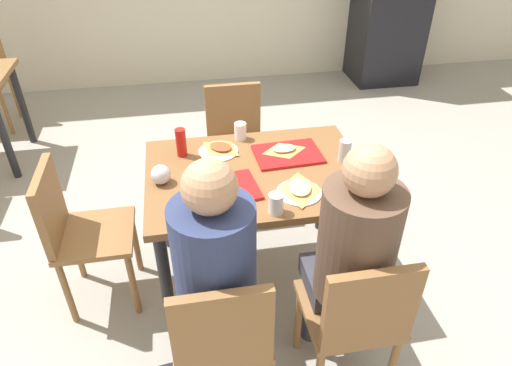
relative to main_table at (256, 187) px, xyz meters
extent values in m
cube|color=#9E998E|center=(0.00, 0.00, -0.67)|extent=(10.00, 10.00, 0.02)
cube|color=brown|center=(0.00, 0.00, 0.08)|extent=(1.14, 0.84, 0.04)
cylinder|color=black|center=(-0.51, -0.36, -0.30)|extent=(0.06, 0.06, 0.72)
cylinder|color=black|center=(0.51, -0.36, -0.30)|extent=(0.06, 0.06, 0.72)
cylinder|color=black|center=(-0.51, 0.36, -0.30)|extent=(0.06, 0.06, 0.72)
cylinder|color=black|center=(0.51, 0.36, -0.30)|extent=(0.06, 0.06, 0.72)
cube|color=olive|center=(-0.29, -0.72, -0.20)|extent=(0.40, 0.40, 0.03)
cube|color=olive|center=(-0.29, -0.90, 0.01)|extent=(0.38, 0.04, 0.40)
cylinder|color=olive|center=(-0.46, -0.55, -0.44)|extent=(0.04, 0.04, 0.44)
cylinder|color=olive|center=(-0.12, -0.55, -0.44)|extent=(0.04, 0.04, 0.44)
cube|color=olive|center=(0.29, -0.72, -0.20)|extent=(0.40, 0.40, 0.03)
cube|color=olive|center=(0.29, -0.90, 0.01)|extent=(0.38, 0.04, 0.40)
cylinder|color=olive|center=(0.12, -0.55, -0.44)|extent=(0.04, 0.04, 0.44)
cylinder|color=olive|center=(0.46, -0.55, -0.44)|extent=(0.04, 0.04, 0.44)
cube|color=olive|center=(0.00, 0.72, -0.20)|extent=(0.40, 0.40, 0.03)
cube|color=olive|center=(0.00, 0.90, 0.01)|extent=(0.38, 0.04, 0.40)
cylinder|color=olive|center=(0.17, 0.55, -0.44)|extent=(0.04, 0.04, 0.44)
cylinder|color=olive|center=(-0.17, 0.55, -0.44)|extent=(0.04, 0.04, 0.44)
cylinder|color=olive|center=(0.17, 0.89, -0.44)|extent=(0.04, 0.04, 0.44)
cylinder|color=olive|center=(-0.17, 0.89, -0.44)|extent=(0.04, 0.04, 0.44)
cube|color=olive|center=(-0.87, 0.00, -0.20)|extent=(0.40, 0.40, 0.03)
cube|color=olive|center=(-1.05, 0.00, 0.01)|extent=(0.04, 0.38, 0.40)
cylinder|color=olive|center=(-0.70, 0.17, -0.44)|extent=(0.04, 0.04, 0.44)
cylinder|color=olive|center=(-0.70, -0.17, -0.44)|extent=(0.04, 0.04, 0.44)
cylinder|color=olive|center=(-1.04, 0.17, -0.44)|extent=(0.04, 0.04, 0.44)
cylinder|color=olive|center=(-1.04, -0.17, -0.44)|extent=(0.04, 0.04, 0.44)
cylinder|color=#383842|center=(-0.37, -0.49, -0.42)|extent=(0.10, 0.10, 0.47)
cylinder|color=#383842|center=(-0.21, -0.49, -0.42)|extent=(0.10, 0.10, 0.47)
cube|color=#383842|center=(-0.29, -0.59, -0.14)|extent=(0.32, 0.28, 0.10)
cylinder|color=navy|center=(-0.29, -0.70, 0.17)|extent=(0.32, 0.32, 0.52)
sphere|color=tan|center=(-0.29, -0.70, 0.52)|extent=(0.20, 0.20, 0.20)
cylinder|color=#383842|center=(0.21, -0.49, -0.42)|extent=(0.10, 0.10, 0.47)
cylinder|color=#383842|center=(0.37, -0.49, -0.42)|extent=(0.10, 0.10, 0.47)
cube|color=#383842|center=(0.29, -0.59, -0.14)|extent=(0.32, 0.28, 0.10)
cylinder|color=brown|center=(0.29, -0.70, 0.17)|extent=(0.32, 0.32, 0.52)
sphere|color=tan|center=(0.29, -0.70, 0.52)|extent=(0.20, 0.20, 0.20)
cube|color=red|center=(-0.20, -0.15, 0.11)|extent=(0.39, 0.31, 0.02)
cube|color=red|center=(0.20, 0.13, 0.11)|extent=(0.37, 0.28, 0.02)
cylinder|color=white|center=(-0.17, 0.23, 0.10)|extent=(0.22, 0.22, 0.01)
cylinder|color=white|center=(0.17, -0.23, 0.10)|extent=(0.22, 0.22, 0.01)
pyramid|color=#DBAD60|center=(-0.23, -0.14, 0.12)|extent=(0.24, 0.24, 0.01)
ellipsoid|color=#B74723|center=(-0.23, -0.14, 0.13)|extent=(0.17, 0.16, 0.01)
pyramid|color=tan|center=(0.19, 0.15, 0.12)|extent=(0.20, 0.15, 0.01)
ellipsoid|color=#D8C67F|center=(0.19, 0.15, 0.13)|extent=(0.14, 0.10, 0.01)
pyramid|color=#C68C47|center=(-0.16, 0.25, 0.11)|extent=(0.23, 0.23, 0.01)
ellipsoid|color=#B74723|center=(-0.16, 0.25, 0.12)|extent=(0.16, 0.16, 0.01)
pyramid|color=tan|center=(0.18, -0.21, 0.11)|extent=(0.19, 0.24, 0.01)
ellipsoid|color=#D8C67F|center=(0.18, -0.21, 0.12)|extent=(0.14, 0.17, 0.01)
cylinder|color=white|center=(-0.03, 0.36, 0.15)|extent=(0.07, 0.07, 0.10)
cylinder|color=white|center=(0.03, -0.36, 0.15)|extent=(0.07, 0.07, 0.10)
cylinder|color=#B7BCC6|center=(0.49, 0.02, 0.16)|extent=(0.07, 0.07, 0.12)
cylinder|color=red|center=(-0.37, 0.23, 0.18)|extent=(0.06, 0.06, 0.16)
sphere|color=silver|center=(-0.49, -0.02, 0.15)|extent=(0.10, 0.10, 0.10)
cylinder|color=black|center=(-1.71, 1.40, -0.30)|extent=(0.06, 0.06, 0.72)
cylinder|color=black|center=(-1.71, 1.98, -0.30)|extent=(0.06, 0.06, 0.72)
cylinder|color=olive|center=(-1.93, 2.17, -0.44)|extent=(0.04, 0.04, 0.44)
cylinder|color=olive|center=(-1.93, 2.51, -0.44)|extent=(0.04, 0.04, 0.44)
camera|label=1|loc=(-0.35, -1.96, 1.42)|focal=32.09mm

